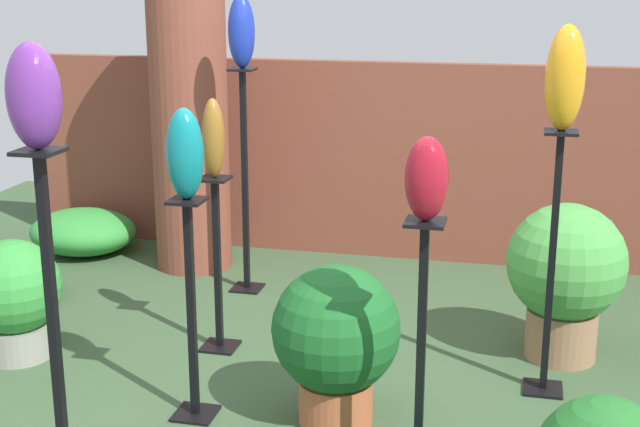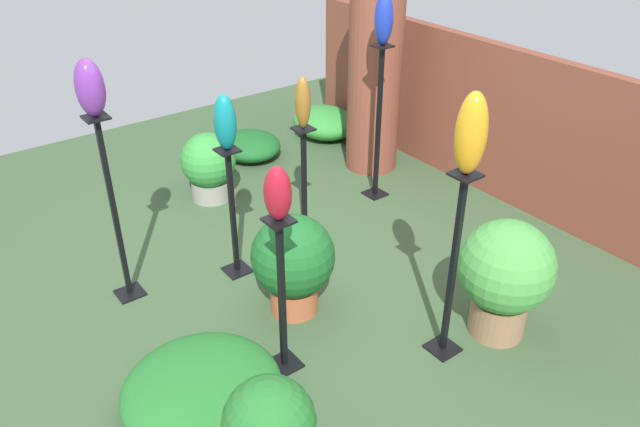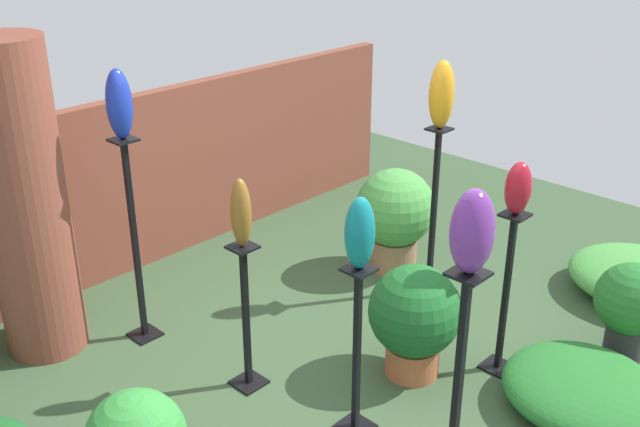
% 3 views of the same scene
% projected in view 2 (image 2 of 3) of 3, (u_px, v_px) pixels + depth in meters
% --- Properties ---
extents(ground_plane, '(8.00, 8.00, 0.00)m').
position_uv_depth(ground_plane, '(304.00, 285.00, 4.95)').
color(ground_plane, '#385133').
extents(brick_wall_back, '(5.60, 0.12, 1.46)m').
position_uv_depth(brick_wall_back, '(512.00, 128.00, 5.82)').
color(brick_wall_back, brown).
rests_on(brick_wall_back, ground).
extents(brick_pillar, '(0.54, 0.54, 2.18)m').
position_uv_depth(brick_pillar, '(375.00, 67.00, 6.26)').
color(brick_pillar, brown).
rests_on(brick_pillar, ground).
extents(pedestal_violet, '(0.20, 0.20, 1.47)m').
position_uv_depth(pedestal_violet, '(116.00, 219.00, 4.51)').
color(pedestal_violet, black).
rests_on(pedestal_violet, ground).
extents(pedestal_teal, '(0.20, 0.20, 1.09)m').
position_uv_depth(pedestal_teal, '(233.00, 219.00, 4.86)').
color(pedestal_teal, black).
rests_on(pedestal_teal, ground).
extents(pedestal_amber, '(0.20, 0.20, 1.36)m').
position_uv_depth(pedestal_amber, '(452.00, 275.00, 4.00)').
color(pedestal_amber, black).
rests_on(pedestal_amber, ground).
extents(pedestal_bronze, '(0.20, 0.20, 1.01)m').
position_uv_depth(pedestal_bronze, '(304.00, 187.00, 5.40)').
color(pedestal_bronze, black).
rests_on(pedestal_bronze, ground).
extents(pedestal_cobalt, '(0.20, 0.20, 1.50)m').
position_uv_depth(pedestal_cobalt, '(378.00, 130.00, 5.88)').
color(pedestal_cobalt, black).
rests_on(pedestal_cobalt, ground).
extents(pedestal_ruby, '(0.20, 0.20, 1.14)m').
position_uv_depth(pedestal_ruby, '(282.00, 304.00, 3.92)').
color(pedestal_ruby, black).
rests_on(pedestal_ruby, ground).
extents(art_vase_violet, '(0.20, 0.19, 0.39)m').
position_uv_depth(art_vase_violet, '(90.00, 88.00, 4.01)').
color(art_vase_violet, '#6B2D8C').
rests_on(art_vase_violet, pedestal_violet).
extents(art_vase_teal, '(0.17, 0.16, 0.42)m').
position_uv_depth(art_vase_teal, '(225.00, 122.00, 4.45)').
color(art_vase_teal, '#0F727A').
rests_on(art_vase_teal, pedestal_teal).
extents(art_vase_amber, '(0.19, 0.18, 0.50)m').
position_uv_depth(art_vase_amber, '(471.00, 134.00, 3.50)').
color(art_vase_amber, orange).
rests_on(art_vase_amber, pedestal_amber).
extents(art_vase_bronze, '(0.12, 0.13, 0.43)m').
position_uv_depth(art_vase_bronze, '(303.00, 103.00, 5.01)').
color(art_vase_bronze, brown).
rests_on(art_vase_bronze, pedestal_bronze).
extents(art_vase_cobalt, '(0.17, 0.16, 0.46)m').
position_uv_depth(art_vase_cobalt, '(384.00, 18.00, 5.36)').
color(art_vase_cobalt, '#192D9E').
rests_on(art_vase_cobalt, pedestal_cobalt).
extents(art_vase_ruby, '(0.17, 0.16, 0.34)m').
position_uv_depth(art_vase_ruby, '(278.00, 194.00, 3.52)').
color(art_vase_ruby, maroon).
rests_on(art_vase_ruby, pedestal_ruby).
extents(potted_plant_back_center, '(0.53, 0.53, 0.68)m').
position_uv_depth(potted_plant_back_center, '(209.00, 165.00, 5.99)').
color(potted_plant_back_center, gray).
rests_on(potted_plant_back_center, ground).
extents(potted_plant_front_right, '(0.61, 0.61, 0.78)m').
position_uv_depth(potted_plant_front_right, '(293.00, 261.00, 4.48)').
color(potted_plant_front_right, '#B25B38').
rests_on(potted_plant_front_right, ground).
extents(potted_plant_mid_right, '(0.65, 0.65, 0.89)m').
position_uv_depth(potted_plant_mid_right, '(505.00, 273.00, 4.23)').
color(potted_plant_mid_right, '#936B4C').
rests_on(potted_plant_mid_right, ground).
extents(foliage_bed_east, '(0.72, 0.66, 0.28)m').
position_uv_depth(foliage_bed_east, '(250.00, 145.00, 6.91)').
color(foliage_bed_east, '#195923').
rests_on(foliage_bed_east, ground).
extents(foliage_bed_west, '(0.97, 0.99, 0.29)m').
position_uv_depth(foliage_bed_west, '(202.00, 388.00, 3.82)').
color(foliage_bed_west, '#236B28').
rests_on(foliage_bed_west, ground).
extents(foliage_bed_center, '(0.82, 0.71, 0.34)m').
position_uv_depth(foliage_bed_center, '(325.00, 122.00, 7.41)').
color(foliage_bed_center, '#338C38').
rests_on(foliage_bed_center, ground).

